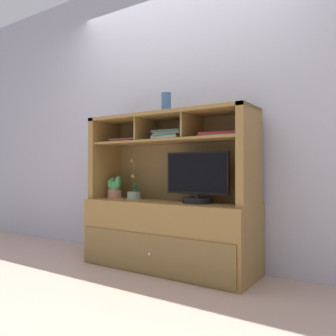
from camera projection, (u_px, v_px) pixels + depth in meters
name	position (u px, v px, depth m)	size (l,w,h in m)	color
floor_plane	(168.00, 270.00, 2.96)	(6.00, 6.00, 0.02)	tan
back_wall	(185.00, 109.00, 3.20)	(6.00, 0.02, 2.80)	#A9AABA
media_console	(168.00, 220.00, 2.97)	(1.50, 0.53, 1.32)	olive
tv_monitor	(197.00, 181.00, 2.80)	(0.55, 0.24, 0.41)	black
potted_orchid	(134.00, 194.00, 3.18)	(0.14, 0.14, 0.36)	#92A092
potted_fern	(115.00, 189.00, 3.27)	(0.15, 0.15, 0.21)	#AA6D54
magazine_stack_left	(222.00, 135.00, 2.70)	(0.34, 0.25, 0.04)	gray
magazine_stack_centre	(170.00, 135.00, 2.95)	(0.28, 0.29, 0.08)	slate
magazine_stack_right	(128.00, 141.00, 3.26)	(0.35, 0.24, 0.04)	#9E3A22
ceramic_vase	(166.00, 103.00, 2.94)	(0.09, 0.09, 0.17)	#375E89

